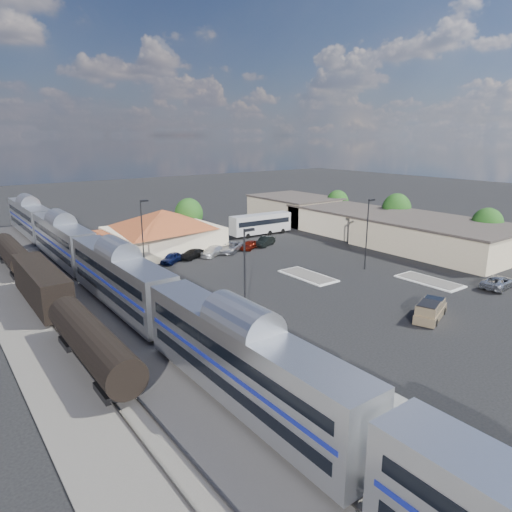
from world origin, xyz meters
TOP-DOWN VIEW (x-y plane):
  - ground at (0.00, 0.00)m, footprint 280.00×280.00m
  - railbed at (-21.00, 8.00)m, footprint 16.00×100.00m
  - platform at (-12.00, 6.00)m, footprint 5.50×92.00m
  - passenger_train at (-18.00, 5.32)m, footprint 3.00×104.00m
  - freight_cars at (-24.00, 10.91)m, footprint 2.80×46.00m
  - station_depot at (-4.56, 24.00)m, footprint 18.35×12.24m
  - buildings_east at (28.00, 14.28)m, footprint 14.40×51.40m
  - traffic_island_south at (4.00, 2.00)m, footprint 3.30×7.50m
  - traffic_island_north at (14.00, -8.00)m, footprint 3.30×7.50m
  - lamp_plat_s at (-10.90, -6.00)m, footprint 1.08×0.25m
  - lamp_plat_n at (-10.90, 16.00)m, footprint 1.08×0.25m
  - lamp_lot at (12.10, 0.00)m, footprint 1.08×0.25m
  - tree_east_a at (34.00, -4.00)m, footprint 4.56×4.56m
  - tree_east_b at (34.00, 12.00)m, footprint 4.94×4.94m
  - tree_east_c at (34.00, 26.00)m, footprint 4.41×4.41m
  - tree_depot at (3.00, 30.00)m, footprint 4.71×4.71m
  - pickup_truck at (4.24, -14.48)m, footprint 5.53×3.56m
  - suv at (18.19, -13.87)m, footprint 5.52×2.95m
  - coach_bus at (13.87, 24.59)m, footprint 11.30×2.94m
  - person_a at (-12.97, -4.32)m, footprint 0.51×0.67m
  - person_b at (-12.64, -7.33)m, footprint 0.91×0.99m
  - parked_car_a at (-6.46, 17.44)m, footprint 4.31×3.59m
  - parked_car_b at (-3.26, 17.74)m, footprint 4.25×3.08m
  - parked_car_c at (-0.06, 17.44)m, footprint 5.08×3.91m
  - parked_car_d at (3.14, 17.74)m, footprint 5.71×4.90m
  - parked_car_e at (6.34, 17.44)m, footprint 4.15×3.31m
  - parked_car_f at (9.54, 17.74)m, footprint 4.61×3.26m

SIDE VIEW (x-z plane):
  - ground at x=0.00m, z-range 0.00..0.00m
  - railbed at x=-21.00m, z-range 0.00..0.12m
  - platform at x=-12.00m, z-range 0.00..0.18m
  - traffic_island_south at x=4.00m, z-range 0.00..0.21m
  - traffic_island_north at x=14.00m, z-range 0.00..0.21m
  - parked_car_e at x=6.34m, z-range 0.00..1.33m
  - parked_car_b at x=-3.26m, z-range 0.00..1.33m
  - parked_car_c at x=-0.06m, z-range 0.00..1.37m
  - parked_car_a at x=-6.46m, z-range 0.00..1.39m
  - parked_car_f at x=9.54m, z-range 0.00..1.44m
  - parked_car_d at x=3.14m, z-range 0.00..1.46m
  - suv at x=18.19m, z-range 0.00..1.48m
  - pickup_truck at x=4.24m, z-range -0.05..1.75m
  - person_a at x=-12.97m, z-range 0.18..1.82m
  - person_b at x=-12.64m, z-range 0.18..1.83m
  - freight_cars at x=-24.00m, z-range -0.07..3.93m
  - coach_bus at x=13.87m, z-range 0.27..3.87m
  - buildings_east at x=28.00m, z-range -0.13..4.67m
  - passenger_train at x=-18.00m, z-range 0.09..5.64m
  - station_depot at x=-4.56m, z-range 0.03..6.23m
  - tree_east_c at x=34.00m, z-range 0.66..6.87m
  - tree_east_a at x=34.00m, z-range 0.68..7.10m
  - tree_depot at x=3.00m, z-range 0.71..7.34m
  - tree_east_b at x=34.00m, z-range 0.74..7.70m
  - lamp_plat_s at x=-10.90m, z-range 0.84..9.84m
  - lamp_plat_n at x=-10.90m, z-range 0.84..9.84m
  - lamp_lot at x=12.10m, z-range 0.84..9.84m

